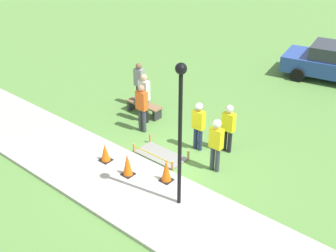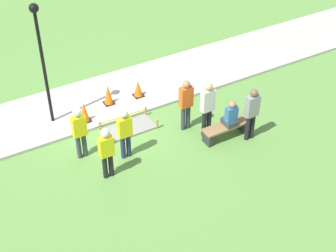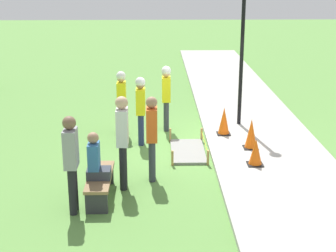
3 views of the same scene
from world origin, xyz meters
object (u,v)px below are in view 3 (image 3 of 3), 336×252
at_px(park_bench, 100,182).
at_px(worker_supervisor, 166,93).
at_px(traffic_cone_sidewalk_edge, 224,121).
at_px(traffic_cone_far_patch, 251,134).
at_px(bystander_in_orange_shirt, 152,133).
at_px(bystander_in_gray_shirt, 122,136).
at_px(traffic_cone_near_patch, 256,152).
at_px(lamppost_near, 243,27).
at_px(person_seated_on_bench, 96,160).
at_px(worker_trainee, 122,98).
at_px(bystander_in_white_shirt, 71,159).
at_px(worker_assistant, 141,105).

relative_size(park_bench, worker_supervisor, 0.86).
distance_m(traffic_cone_sidewalk_edge, park_bench, 4.44).
distance_m(traffic_cone_far_patch, worker_supervisor, 2.69).
bearing_deg(bystander_in_orange_shirt, bystander_in_gray_shirt, 125.54).
bearing_deg(traffic_cone_near_patch, lamppost_near, -2.23).
relative_size(person_seated_on_bench, worker_trainee, 0.53).
height_order(worker_trainee, bystander_in_gray_shirt, bystander_in_gray_shirt).
bearing_deg(bystander_in_white_shirt, worker_trainee, -7.70).
relative_size(traffic_cone_far_patch, person_seated_on_bench, 0.80).
bearing_deg(worker_trainee, traffic_cone_near_patch, -129.59).
bearing_deg(park_bench, bystander_in_orange_shirt, -50.01).
bearing_deg(worker_assistant, lamppost_near, -63.52).
bearing_deg(bystander_in_gray_shirt, person_seated_on_bench, 138.94).
bearing_deg(traffic_cone_sidewalk_edge, person_seated_on_bench, 141.41).
bearing_deg(traffic_cone_far_patch, traffic_cone_sidewalk_edge, 25.54).
relative_size(worker_supervisor, lamppost_near, 0.44).
xyz_separation_m(traffic_cone_sidewalk_edge, worker_supervisor, (0.69, 1.45, 0.58)).
height_order(bystander_in_gray_shirt, bystander_in_white_shirt, bystander_in_gray_shirt).
height_order(traffic_cone_sidewalk_edge, lamppost_near, lamppost_near).
xyz_separation_m(park_bench, bystander_in_white_shirt, (-0.60, 0.41, 0.71)).
distance_m(worker_assistant, bystander_in_orange_shirt, 2.22).
bearing_deg(traffic_cone_sidewalk_edge, lamppost_near, -30.82).
relative_size(traffic_cone_far_patch, worker_assistant, 0.42).
distance_m(worker_supervisor, bystander_in_gray_shirt, 3.83).
bearing_deg(bystander_in_white_shirt, worker_supervisor, -20.29).
xyz_separation_m(person_seated_on_bench, bystander_in_gray_shirt, (0.54, -0.47, 0.28)).
height_order(worker_supervisor, bystander_in_orange_shirt, bystander_in_orange_shirt).
bearing_deg(park_bench, bystander_in_gray_shirt, -44.81).
relative_size(bystander_in_white_shirt, lamppost_near, 0.45).
relative_size(traffic_cone_near_patch, bystander_in_gray_shirt, 0.31).
relative_size(worker_assistant, bystander_in_white_shirt, 0.94).
xyz_separation_m(traffic_cone_sidewalk_edge, bystander_in_white_shirt, (-4.05, 3.20, 0.57)).
xyz_separation_m(traffic_cone_sidewalk_edge, person_seated_on_bench, (-3.56, 2.84, 0.35)).
bearing_deg(worker_trainee, bystander_in_gray_shirt, -176.16).
distance_m(traffic_cone_near_patch, worker_assistant, 3.09).
height_order(traffic_cone_near_patch, traffic_cone_far_patch, traffic_cone_far_patch).
xyz_separation_m(traffic_cone_sidewalk_edge, bystander_in_orange_shirt, (-2.62, 1.81, 0.55)).
relative_size(traffic_cone_sidewalk_edge, park_bench, 0.47).
distance_m(bystander_in_orange_shirt, lamppost_near, 4.55).
height_order(worker_supervisor, bystander_in_gray_shirt, bystander_in_gray_shirt).
height_order(traffic_cone_sidewalk_edge, worker_trainee, worker_trainee).
relative_size(traffic_cone_far_patch, bystander_in_gray_shirt, 0.38).
relative_size(traffic_cone_far_patch, worker_supervisor, 0.41).
height_order(traffic_cone_sidewalk_edge, worker_assistant, worker_assistant).
relative_size(traffic_cone_near_patch, worker_assistant, 0.35).
distance_m(worker_trainee, bystander_in_white_shirt, 4.48).
xyz_separation_m(worker_trainee, bystander_in_gray_shirt, (-3.41, -0.23, 0.10)).
bearing_deg(worker_assistant, park_bench, 166.99).
relative_size(traffic_cone_near_patch, park_bench, 0.39).
xyz_separation_m(park_bench, lamppost_near, (4.34, -3.33, 2.38)).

